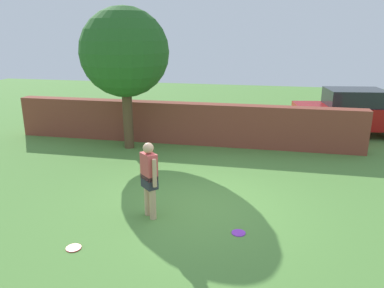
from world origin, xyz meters
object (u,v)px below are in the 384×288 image
at_px(person, 149,177).
at_px(frisbee_purple, 239,233).
at_px(tree, 125,53).
at_px(frisbee_red, 74,248).
at_px(car, 353,112).

bearing_deg(person, frisbee_purple, -146.04).
bearing_deg(frisbee_purple, tree, 130.21).
bearing_deg(frisbee_red, tree, 101.65).
distance_m(car, frisbee_red, 11.23).
bearing_deg(frisbee_purple, car, 66.61).
xyz_separation_m(person, car, (5.37, 7.78, -0.04)).
distance_m(person, frisbee_purple, 2.10).
xyz_separation_m(tree, frisbee_red, (1.23, -5.96, -3.09)).
bearing_deg(car, tree, 15.49).
relative_size(tree, car, 1.03).
height_order(car, frisbee_red, car).
xyz_separation_m(frisbee_red, frisbee_purple, (2.86, 1.13, 0.00)).
distance_m(tree, frisbee_red, 6.83).
xyz_separation_m(tree, person, (2.21, -4.52, -2.20)).
height_order(person, frisbee_red, person).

